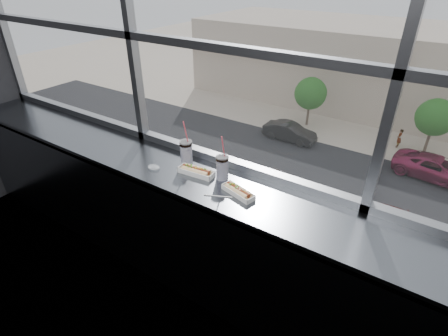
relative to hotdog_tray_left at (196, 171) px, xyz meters
The scene contains 22 objects.
wall_back_lower 0.66m from the hotdog_tray_left, 53.11° to the left, with size 6.00×6.00×0.00m, color black.
window_glass 1.22m from the hotdog_tray_left, 55.13° to the left, with size 6.00×6.00×0.00m, color silver.
window_mullions 1.22m from the hotdog_tray_left, 53.11° to the left, with size 6.00×0.08×2.40m, color gray, non-canonical shape.
counter 0.20m from the hotdog_tray_left, ahead, with size 6.00×0.55×0.06m, color slate.
counter_fascia 0.67m from the hotdog_tray_left, 54.27° to the right, with size 6.00×0.04×1.04m, color slate.
hotdog_tray_left is the anchor object (origin of this frame).
hotdog_tray_right 0.41m from the hotdog_tray_left, ahead, with size 0.28×0.15×0.07m.
soda_cup_left 0.20m from the hotdog_tray_left, 151.50° to the left, with size 0.10×0.10×0.38m.
soda_cup_right 0.22m from the hotdog_tray_left, 17.27° to the left, with size 0.10×0.10×0.36m.
loose_straw 0.34m from the hotdog_tray_left, 26.26° to the right, with size 0.01×0.01×0.20m, color white.
wrapper 0.35m from the hotdog_tray_left, 160.66° to the right, with size 0.10×0.07×0.03m, color silver.
plaza_ground 45.41m from the hotdog_tray_left, 89.75° to the left, with size 120.00×120.00×0.00m, color #BAAA96.
street_asphalt 23.60m from the hotdog_tray_left, 89.45° to the left, with size 80.00×10.00×0.06m, color black.
far_sidewalk 30.74m from the hotdog_tray_left, 89.61° to the left, with size 80.00×6.00×0.04m, color #BAAA96.
far_building 39.11m from the hotdog_tray_left, 89.71° to the left, with size 50.00×14.00×8.00m, color #B6A491.
car_near_c 19.71m from the hotdog_tray_left, 86.36° to the left, with size 5.89×2.46×1.96m, color maroon.
car_far_a 28.13m from the hotdog_tray_left, 110.33° to the left, with size 6.07×2.53×2.02m, color black.
car_far_b 26.74m from the hotdog_tray_left, 84.58° to the left, with size 6.41×2.67×2.14m, color maroon.
car_near_b 20.68m from the hotdog_tray_left, 110.97° to the left, with size 5.51×2.30×1.84m, color #39302E.
pedestrian_b 30.23m from the hotdog_tray_left, 91.74° to the left, with size 0.85×0.64×1.91m, color #66605B.
tree_left 30.99m from the hotdog_tray_left, 107.60° to the left, with size 2.94×2.94×4.59m.
tree_center 29.69m from the hotdog_tray_left, 87.60° to the left, with size 2.92×2.92×4.56m.
Camera 1 is at (1.24, -0.54, 2.51)m, focal length 28.00 mm.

